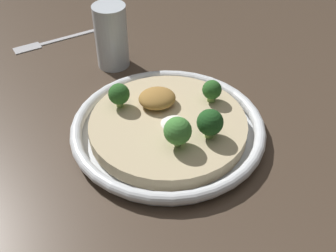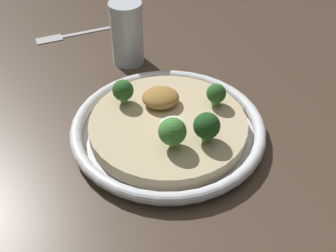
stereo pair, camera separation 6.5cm
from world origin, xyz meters
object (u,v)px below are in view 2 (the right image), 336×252
object	(u,v)px
broccoli_front_right	(207,126)
fork_utensil	(69,35)
broccoli_front	(172,132)
risotto_bowl	(168,128)
drinking_glass	(127,33)
broccoli_back_left	(123,91)
broccoli_back_right	(216,94)

from	to	relation	value
broccoli_front_right	fork_utensil	bearing A→B (deg)	120.59
broccoli_front	broccoli_front_right	bearing A→B (deg)	9.01
broccoli_front	broccoli_front_right	distance (m)	0.05
risotto_bowl	drinking_glass	bearing A→B (deg)	103.50
broccoli_front	broccoli_back_left	distance (m)	0.13
broccoli_back_left	fork_utensil	distance (m)	0.31
broccoli_back_left	fork_utensil	size ratio (longest dim) A/B	0.23
broccoli_front	drinking_glass	size ratio (longest dim) A/B	0.40
broccoli_front	broccoli_front_right	size ratio (longest dim) A/B	1.03
broccoli_back_right	drinking_glass	distance (m)	0.23
broccoli_front	drinking_glass	bearing A→B (deg)	100.84
broccoli_front	broccoli_back_left	world-z (taller)	broccoli_front
broccoli_front	drinking_glass	world-z (taller)	drinking_glass
broccoli_front_right	fork_utensil	size ratio (longest dim) A/B	0.26
risotto_bowl	broccoli_front	distance (m)	0.07
fork_utensil	drinking_glass	bearing A→B (deg)	120.99
broccoli_back_right	broccoli_front	distance (m)	0.12
broccoli_front_right	fork_utensil	distance (m)	0.45
broccoli_back_right	broccoli_front	size ratio (longest dim) A/B	0.78
broccoli_front_right	fork_utensil	xyz separation A→B (m)	(-0.23, 0.38, -0.05)
broccoli_back_left	fork_utensil	bearing A→B (deg)	111.57
risotto_bowl	broccoli_back_right	size ratio (longest dim) A/B	8.07
broccoli_back_right	broccoli_front	bearing A→B (deg)	-131.85
broccoli_back_right	drinking_glass	bearing A→B (deg)	124.90
broccoli_front	risotto_bowl	bearing A→B (deg)	90.05
broccoli_back_right	broccoli_front_right	world-z (taller)	broccoli_front_right
risotto_bowl	fork_utensil	distance (m)	0.38
risotto_bowl	drinking_glass	xyz separation A→B (m)	(-0.05, 0.22, 0.05)
risotto_bowl	broccoli_back_left	size ratio (longest dim) A/B	7.43
risotto_bowl	broccoli_back_left	distance (m)	0.09
risotto_bowl	drinking_glass	size ratio (longest dim) A/B	2.50
broccoli_front_right	drinking_glass	size ratio (longest dim) A/B	0.39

